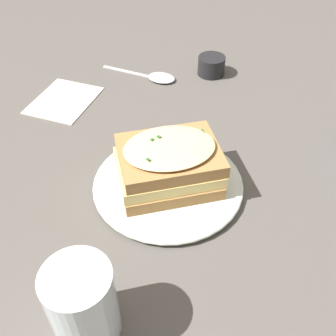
{
  "coord_description": "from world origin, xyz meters",
  "views": [
    {
      "loc": [
        0.4,
        0.19,
        0.44
      ],
      "look_at": [
        0.03,
        -0.0,
        0.04
      ],
      "focal_mm": 42.0,
      "sensor_mm": 36.0,
      "label": 1
    }
  ],
  "objects_px": {
    "dinner_plate": "(168,184)",
    "condiment_pot": "(211,66)",
    "napkin": "(64,100)",
    "spoon": "(157,77)",
    "sandwich": "(169,165)",
    "water_glass": "(83,304)"
  },
  "relations": [
    {
      "from": "water_glass",
      "to": "napkin",
      "type": "distance_m",
      "value": 0.48
    },
    {
      "from": "dinner_plate",
      "to": "spoon",
      "type": "relative_size",
      "value": 1.33
    },
    {
      "from": "dinner_plate",
      "to": "spoon",
      "type": "height_order",
      "value": "dinner_plate"
    },
    {
      "from": "dinner_plate",
      "to": "spoon",
      "type": "distance_m",
      "value": 0.32
    },
    {
      "from": "sandwich",
      "to": "napkin",
      "type": "bearing_deg",
      "value": -111.47
    },
    {
      "from": "sandwich",
      "to": "water_glass",
      "type": "height_order",
      "value": "water_glass"
    },
    {
      "from": "sandwich",
      "to": "spoon",
      "type": "distance_m",
      "value": 0.33
    },
    {
      "from": "sandwich",
      "to": "napkin",
      "type": "xyz_separation_m",
      "value": [
        -0.12,
        -0.3,
        -0.04
      ]
    },
    {
      "from": "napkin",
      "to": "sandwich",
      "type": "bearing_deg",
      "value": 68.53
    },
    {
      "from": "dinner_plate",
      "to": "condiment_pot",
      "type": "height_order",
      "value": "condiment_pot"
    },
    {
      "from": "dinner_plate",
      "to": "napkin",
      "type": "distance_m",
      "value": 0.32
    },
    {
      "from": "water_glass",
      "to": "spoon",
      "type": "distance_m",
      "value": 0.55
    },
    {
      "from": "napkin",
      "to": "condiment_pot",
      "type": "height_order",
      "value": "condiment_pot"
    },
    {
      "from": "sandwich",
      "to": "condiment_pot",
      "type": "relative_size",
      "value": 3.14
    },
    {
      "from": "water_glass",
      "to": "spoon",
      "type": "bearing_deg",
      "value": -159.79
    },
    {
      "from": "spoon",
      "to": "napkin",
      "type": "distance_m",
      "value": 0.2
    },
    {
      "from": "sandwich",
      "to": "water_glass",
      "type": "relative_size",
      "value": 1.73
    },
    {
      "from": "sandwich",
      "to": "napkin",
      "type": "distance_m",
      "value": 0.32
    },
    {
      "from": "dinner_plate",
      "to": "water_glass",
      "type": "relative_size",
      "value": 2.18
    },
    {
      "from": "napkin",
      "to": "condiment_pot",
      "type": "distance_m",
      "value": 0.32
    },
    {
      "from": "condiment_pot",
      "to": "water_glass",
      "type": "bearing_deg",
      "value": 9.27
    },
    {
      "from": "dinner_plate",
      "to": "spoon",
      "type": "bearing_deg",
      "value": -148.75
    }
  ]
}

